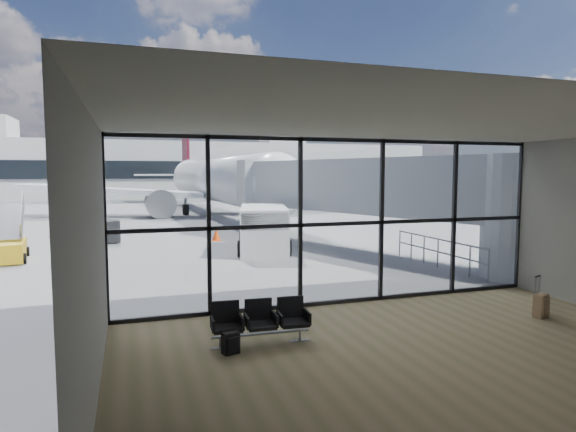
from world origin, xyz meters
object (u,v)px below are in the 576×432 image
backpack (231,343)px  belt_loader (93,228)px  seating_row (260,319)px  mobile_stairs (4,248)px  airliner (215,181)px  service_van (264,229)px  suitcase (541,305)px

backpack → belt_loader: size_ratio=0.11×
seating_row → belt_loader: bearing=107.3°
mobile_stairs → airliner: bearing=52.8°
mobile_stairs → service_van: bearing=-12.2°
service_van → mobile_stairs: bearing=-171.3°
seating_row → belt_loader: size_ratio=0.45×
service_van → belt_loader: (-7.60, 6.07, -0.38)m
backpack → service_van: service_van is taller
airliner → mobile_stairs: size_ratio=11.14×
airliner → service_van: airliner is taller
belt_loader → mobile_stairs: size_ratio=1.37×
suitcase → seating_row: bearing=156.8°
backpack → mobile_stairs: 14.51m
backpack → airliner: airliner is taller
backpack → suitcase: (7.76, -0.04, 0.08)m
suitcase → service_van: service_van is taller
mobile_stairs → belt_loader: bearing=52.0°
airliner → service_van: size_ratio=7.33×
backpack → airliner: bearing=64.2°
backpack → belt_loader: bearing=85.0°
service_van → mobile_stairs: size_ratio=1.52×
mobile_stairs → backpack: bearing=-69.2°
suitcase → belt_loader: belt_loader is taller
airliner → service_van: (-1.54, -21.81, -1.85)m
seating_row → airliner: airliner is taller
suitcase → mobile_stairs: mobile_stairs is taller
belt_loader → airliner: bearing=38.5°
seating_row → suitcase: bearing=-0.6°
backpack → suitcase: suitcase is taller
backpack → mobile_stairs: bearing=101.1°
suitcase → airliner: 33.88m
suitcase → service_van: (-3.82, 11.90, 0.74)m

